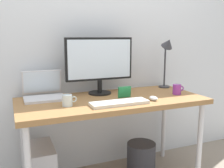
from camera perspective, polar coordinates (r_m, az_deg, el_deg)
The scene contains 11 objects.
back_wall at distance 2.39m, azimuth -3.63°, elevation 11.65°, with size 4.40×0.04×2.60m, color silver.
desk at distance 2.10m, azimuth -0.00°, elevation -5.00°, with size 1.51×0.66×0.76m.
monitor at distance 2.21m, azimuth -2.78°, elevation 4.93°, with size 0.60×0.20×0.49m.
laptop at distance 2.15m, azimuth -15.03°, elevation -1.61°, with size 0.32×0.29×0.22m.
desk_lamp at distance 2.52m, azimuth 12.23°, elevation 7.17°, with size 0.11×0.16×0.50m.
keyboard at distance 1.90m, azimuth 1.66°, elevation -4.22°, with size 0.44×0.14×0.02m, color silver.
mouse at distance 2.05m, azimuth 9.26°, elevation -3.15°, with size 0.06×0.09×0.03m, color silver.
coffee_mug at distance 2.30m, azimuth 14.33°, elevation -1.16°, with size 0.11×0.07×0.09m.
glass_cup at distance 1.88m, azimuth -9.88°, elevation -3.61°, with size 0.11×0.07×0.08m.
photo_frame at distance 2.11m, azimuth 2.80°, elevation -1.77°, with size 0.11×0.02×0.09m, color #268C4C.
wastebasket at distance 2.45m, azimuth 6.51°, elevation -16.25°, with size 0.26×0.26×0.30m, color #333338.
Camera 1 is at (-0.77, -1.87, 1.26)m, focal length 40.94 mm.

